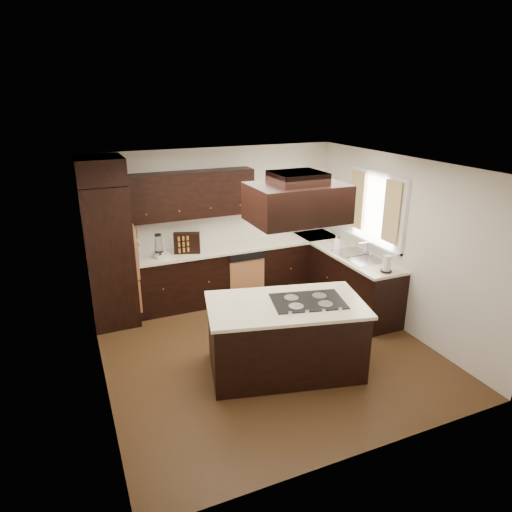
% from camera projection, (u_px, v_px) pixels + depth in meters
% --- Properties ---
extents(floor, '(4.20, 4.20, 0.02)m').
position_uv_depth(floor, '(267.00, 350.00, 6.24)').
color(floor, brown).
rests_on(floor, ground).
extents(ceiling, '(4.20, 4.20, 0.02)m').
position_uv_depth(ceiling, '(268.00, 165.00, 5.39)').
color(ceiling, white).
rests_on(ceiling, ground).
extents(wall_back, '(4.20, 0.02, 2.50)m').
position_uv_depth(wall_back, '(215.00, 223.00, 7.64)').
color(wall_back, silver).
rests_on(wall_back, ground).
extents(wall_front, '(4.20, 0.02, 2.50)m').
position_uv_depth(wall_front, '(368.00, 343.00, 3.99)').
color(wall_front, silver).
rests_on(wall_front, ground).
extents(wall_left, '(0.02, 4.20, 2.50)m').
position_uv_depth(wall_left, '(94.00, 291.00, 5.03)').
color(wall_left, silver).
rests_on(wall_left, ground).
extents(wall_right, '(0.02, 4.20, 2.50)m').
position_uv_depth(wall_right, '(400.00, 244.00, 6.59)').
color(wall_right, silver).
rests_on(wall_right, ground).
extents(oven_column, '(0.65, 0.75, 2.12)m').
position_uv_depth(oven_column, '(109.00, 255.00, 6.69)').
color(oven_column, black).
rests_on(oven_column, floor).
extents(wall_oven_face, '(0.05, 0.62, 0.78)m').
position_uv_depth(wall_oven_face, '(133.00, 249.00, 6.80)').
color(wall_oven_face, '#CC7F4B').
rests_on(wall_oven_face, oven_column).
extents(base_cabinets_back, '(2.93, 0.60, 0.88)m').
position_uv_depth(base_cabinets_back, '(224.00, 274.00, 7.65)').
color(base_cabinets_back, black).
rests_on(base_cabinets_back, floor).
extents(base_cabinets_right, '(0.60, 2.40, 0.88)m').
position_uv_depth(base_cabinets_right, '(343.00, 277.00, 7.53)').
color(base_cabinets_right, black).
rests_on(base_cabinets_right, floor).
extents(countertop_back, '(2.93, 0.63, 0.04)m').
position_uv_depth(countertop_back, '(224.00, 248.00, 7.49)').
color(countertop_back, '#F9F3CD').
rests_on(countertop_back, base_cabinets_back).
extents(countertop_right, '(0.63, 2.40, 0.04)m').
position_uv_depth(countertop_right, '(344.00, 251.00, 7.37)').
color(countertop_right, '#F9F3CD').
rests_on(countertop_right, base_cabinets_right).
extents(upper_cabinets, '(2.00, 0.34, 0.72)m').
position_uv_depth(upper_cabinets, '(191.00, 195.00, 7.13)').
color(upper_cabinets, black).
rests_on(upper_cabinets, wall_back).
extents(dishwasher_front, '(0.60, 0.05, 0.72)m').
position_uv_depth(dishwasher_front, '(247.00, 280.00, 7.52)').
color(dishwasher_front, '#CC7F4B').
rests_on(dishwasher_front, floor).
extents(window_frame, '(0.06, 1.32, 1.12)m').
position_uv_depth(window_frame, '(376.00, 209.00, 6.92)').
color(window_frame, white).
rests_on(window_frame, wall_right).
extents(window_pane, '(0.00, 1.20, 1.00)m').
position_uv_depth(window_pane, '(378.00, 209.00, 6.93)').
color(window_pane, white).
rests_on(window_pane, wall_right).
extents(curtain_left, '(0.02, 0.34, 0.90)m').
position_uv_depth(curtain_left, '(391.00, 212.00, 6.52)').
color(curtain_left, '#F9EDB8').
rests_on(curtain_left, wall_right).
extents(curtain_right, '(0.02, 0.34, 0.90)m').
position_uv_depth(curtain_right, '(357.00, 200.00, 7.24)').
color(curtain_right, '#F9EDB8').
rests_on(curtain_right, wall_right).
extents(sink_rim, '(0.52, 0.84, 0.01)m').
position_uv_depth(sink_rim, '(358.00, 256.00, 7.06)').
color(sink_rim, silver).
rests_on(sink_rim, countertop_right).
extents(island, '(2.01, 1.39, 0.88)m').
position_uv_depth(island, '(285.00, 338.00, 5.65)').
color(island, black).
rests_on(island, floor).
extents(island_top, '(2.09, 1.47, 0.04)m').
position_uv_depth(island_top, '(286.00, 305.00, 5.50)').
color(island_top, '#F9F3CD').
rests_on(island_top, island).
extents(cooktop, '(0.97, 0.76, 0.01)m').
position_uv_depth(cooktop, '(308.00, 301.00, 5.53)').
color(cooktop, black).
rests_on(cooktop, island_top).
extents(range_hood, '(1.05, 0.72, 0.42)m').
position_uv_depth(range_hood, '(297.00, 203.00, 5.06)').
color(range_hood, black).
rests_on(range_hood, ceiling).
extents(hood_duct, '(0.55, 0.50, 0.13)m').
position_uv_depth(hood_duct, '(298.00, 178.00, 4.97)').
color(hood_duct, black).
rests_on(hood_duct, ceiling).
extents(blender_base, '(0.15, 0.15, 0.10)m').
position_uv_depth(blender_base, '(159.00, 255.00, 6.98)').
color(blender_base, silver).
rests_on(blender_base, countertop_back).
extents(blender_pitcher, '(0.13, 0.13, 0.26)m').
position_uv_depth(blender_pitcher, '(159.00, 244.00, 6.92)').
color(blender_pitcher, silver).
rests_on(blender_pitcher, blender_base).
extents(spice_rack, '(0.42, 0.23, 0.34)m').
position_uv_depth(spice_rack, '(187.00, 243.00, 7.15)').
color(spice_rack, black).
rests_on(spice_rack, countertop_back).
extents(mixing_bowl, '(0.29, 0.29, 0.06)m').
position_uv_depth(mixing_bowl, '(161.00, 255.00, 7.02)').
color(mixing_bowl, white).
rests_on(mixing_bowl, countertop_back).
extents(soap_bottle, '(0.13, 0.13, 0.22)m').
position_uv_depth(soap_bottle, '(336.00, 242.00, 7.39)').
color(soap_bottle, white).
rests_on(soap_bottle, countertop_right).
extents(paper_towel, '(0.15, 0.15, 0.24)m').
position_uv_depth(paper_towel, '(387.00, 264.00, 6.41)').
color(paper_towel, white).
rests_on(paper_towel, countertop_right).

